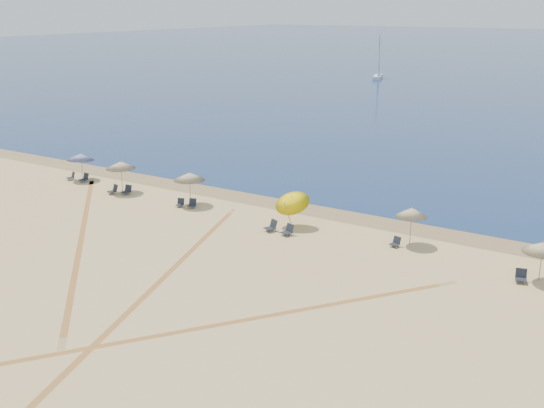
{
  "coord_description": "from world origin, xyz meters",
  "views": [
    {
      "loc": [
        21.47,
        -14.49,
        13.94
      ],
      "look_at": [
        0.0,
        20.0,
        1.3
      ],
      "focal_mm": 42.21,
      "sensor_mm": 36.0,
      "label": 1
    }
  ],
  "objects_px": {
    "umbrella_2": "(189,176)",
    "sailboat_1": "(379,65)",
    "umbrella_1": "(121,165)",
    "umbrella_4": "(412,212)",
    "chair_1": "(85,178)",
    "chair_8": "(396,242)",
    "umbrella_3": "(291,200)",
    "chair_5": "(192,204)",
    "chair_3": "(127,190)",
    "chair_9": "(521,276)",
    "umbrella_0": "(80,157)",
    "chair_4": "(180,203)",
    "chair_7": "(288,230)",
    "umbrella_5": "(543,247)",
    "chair_0": "(72,176)",
    "chair_2": "(114,190)",
    "chair_6": "(272,226)"
  },
  "relations": [
    {
      "from": "umbrella_4",
      "to": "umbrella_5",
      "type": "bearing_deg",
      "value": -11.82
    },
    {
      "from": "chair_1",
      "to": "umbrella_5",
      "type": "bearing_deg",
      "value": 4.45
    },
    {
      "from": "umbrella_2",
      "to": "chair_1",
      "type": "relative_size",
      "value": 3.23
    },
    {
      "from": "umbrella_5",
      "to": "chair_2",
      "type": "distance_m",
      "value": 31.11
    },
    {
      "from": "umbrella_3",
      "to": "sailboat_1",
      "type": "xyz_separation_m",
      "value": [
        -30.48,
        86.77,
        0.75
      ]
    },
    {
      "from": "umbrella_1",
      "to": "umbrella_2",
      "type": "distance_m",
      "value": 6.61
    },
    {
      "from": "chair_4",
      "to": "sailboat_1",
      "type": "distance_m",
      "value": 89.87
    },
    {
      "from": "umbrella_4",
      "to": "sailboat_1",
      "type": "height_order",
      "value": "sailboat_1"
    },
    {
      "from": "chair_8",
      "to": "chair_9",
      "type": "bearing_deg",
      "value": 2.36
    },
    {
      "from": "umbrella_2",
      "to": "sailboat_1",
      "type": "height_order",
      "value": "sailboat_1"
    },
    {
      "from": "chair_2",
      "to": "chair_8",
      "type": "distance_m",
      "value": 22.76
    },
    {
      "from": "umbrella_3",
      "to": "umbrella_0",
      "type": "bearing_deg",
      "value": 177.16
    },
    {
      "from": "umbrella_1",
      "to": "chair_5",
      "type": "relative_size",
      "value": 3.23
    },
    {
      "from": "chair_1",
      "to": "chair_3",
      "type": "height_order",
      "value": "chair_1"
    },
    {
      "from": "chair_3",
      "to": "chair_9",
      "type": "bearing_deg",
      "value": -6.0
    },
    {
      "from": "umbrella_3",
      "to": "chair_6",
      "type": "relative_size",
      "value": 2.93
    },
    {
      "from": "chair_0",
      "to": "chair_6",
      "type": "height_order",
      "value": "chair_6"
    },
    {
      "from": "chair_1",
      "to": "chair_7",
      "type": "relative_size",
      "value": 0.91
    },
    {
      "from": "umbrella_3",
      "to": "chair_5",
      "type": "xyz_separation_m",
      "value": [
        -8.16,
        -0.19,
        -1.54
      ]
    },
    {
      "from": "sailboat_1",
      "to": "chair_5",
      "type": "bearing_deg",
      "value": -92.01
    },
    {
      "from": "chair_5",
      "to": "chair_7",
      "type": "xyz_separation_m",
      "value": [
        8.81,
        -1.34,
        0.03
      ]
    },
    {
      "from": "umbrella_1",
      "to": "chair_8",
      "type": "xyz_separation_m",
      "value": [
        22.58,
        0.06,
        -1.89
      ]
    },
    {
      "from": "umbrella_4",
      "to": "chair_5",
      "type": "height_order",
      "value": "umbrella_4"
    },
    {
      "from": "umbrella_3",
      "to": "chair_3",
      "type": "relative_size",
      "value": 3.58
    },
    {
      "from": "chair_3",
      "to": "chair_4",
      "type": "xyz_separation_m",
      "value": [
        5.55,
        -0.3,
        -0.05
      ]
    },
    {
      "from": "chair_1",
      "to": "chair_8",
      "type": "distance_m",
      "value": 27.37
    },
    {
      "from": "sailboat_1",
      "to": "chair_7",
      "type": "bearing_deg",
      "value": -86.99
    },
    {
      "from": "umbrella_3",
      "to": "chair_1",
      "type": "relative_size",
      "value": 3.44
    },
    {
      "from": "umbrella_3",
      "to": "chair_0",
      "type": "xyz_separation_m",
      "value": [
        -21.58,
        0.51,
        -1.53
      ]
    },
    {
      "from": "chair_5",
      "to": "chair_7",
      "type": "bearing_deg",
      "value": -29.65
    },
    {
      "from": "chair_0",
      "to": "chair_4",
      "type": "relative_size",
      "value": 1.11
    },
    {
      "from": "umbrella_2",
      "to": "chair_3",
      "type": "xyz_separation_m",
      "value": [
        -5.81,
        -0.53,
        -1.79
      ]
    },
    {
      "from": "umbrella_1",
      "to": "chair_9",
      "type": "relative_size",
      "value": 3.15
    },
    {
      "from": "chair_0",
      "to": "chair_3",
      "type": "bearing_deg",
      "value": 19.24
    },
    {
      "from": "umbrella_5",
      "to": "chair_9",
      "type": "height_order",
      "value": "umbrella_5"
    },
    {
      "from": "chair_3",
      "to": "umbrella_4",
      "type": "bearing_deg",
      "value": -0.86
    },
    {
      "from": "chair_1",
      "to": "chair_6",
      "type": "bearing_deg",
      "value": 0.41
    },
    {
      "from": "umbrella_3",
      "to": "sailboat_1",
      "type": "height_order",
      "value": "sailboat_1"
    },
    {
      "from": "chair_1",
      "to": "umbrella_0",
      "type": "bearing_deg",
      "value": 157.82
    },
    {
      "from": "chair_3",
      "to": "chair_4",
      "type": "height_order",
      "value": "chair_3"
    },
    {
      "from": "chair_4",
      "to": "chair_9",
      "type": "bearing_deg",
      "value": -22.89
    },
    {
      "from": "umbrella_4",
      "to": "sailboat_1",
      "type": "distance_m",
      "value": 93.9
    },
    {
      "from": "umbrella_0",
      "to": "chair_4",
      "type": "distance_m",
      "value": 12.06
    },
    {
      "from": "umbrella_5",
      "to": "chair_7",
      "type": "bearing_deg",
      "value": -176.41
    },
    {
      "from": "umbrella_1",
      "to": "chair_0",
      "type": "height_order",
      "value": "umbrella_1"
    },
    {
      "from": "chair_7",
      "to": "chair_2",
      "type": "bearing_deg",
      "value": -165.82
    },
    {
      "from": "chair_0",
      "to": "umbrella_4",
      "type": "bearing_deg",
      "value": 25.85
    },
    {
      "from": "umbrella_4",
      "to": "chair_5",
      "type": "distance_m",
      "value": 16.09
    },
    {
      "from": "chair_9",
      "to": "chair_2",
      "type": "bearing_deg",
      "value": 164.32
    },
    {
      "from": "sailboat_1",
      "to": "chair_3",
      "type": "bearing_deg",
      "value": -96.05
    }
  ]
}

